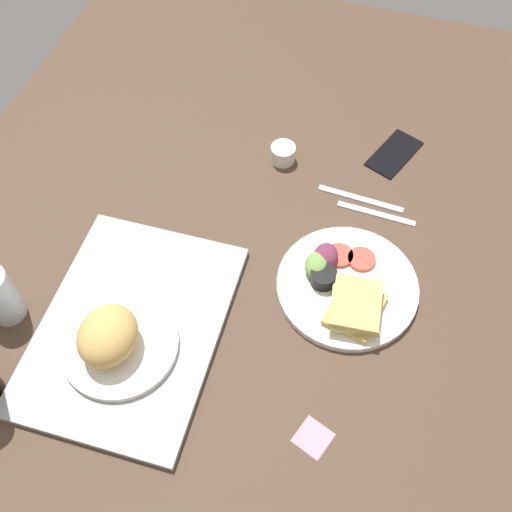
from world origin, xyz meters
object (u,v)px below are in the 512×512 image
Objects in this scene: fork at (376,213)px; sticky_note at (313,438)px; bread_plate_near at (112,339)px; knife at (361,198)px; serving_tray at (131,327)px; espresso_cup at (283,154)px; cell_phone at (394,153)px; plate_with_salad at (345,286)px.

fork is 3.04× the size of sticky_note.
knife is (48.85, -35.43, -5.02)cm from bread_plate_near.
serving_tray reaches higher than sticky_note.
cell_phone is at bearing -69.06° from espresso_cup.
knife is (23.66, 1.58, -1.49)cm from plate_with_salad.
cell_phone is at bearing -89.89° from fork.
bread_plate_near is at bearing 51.36° from fork.
fork reaches higher than sticky_note.
fork is (40.86, -38.86, -0.55)cm from serving_tray.
plate_with_salad is at bearing -144.74° from espresso_cup.
bread_plate_near reaches higher than espresso_cup.
serving_tray is at bearing 168.31° from cell_phone.
bread_plate_near reaches higher than serving_tray.
fork is (-9.05, -23.43, -1.75)cm from espresso_cup.
bread_plate_near is at bearing 173.45° from serving_tray.
espresso_cup is 0.33× the size of fork.
plate_with_salad reaches higher than sticky_note.
knife is at bearing -174.81° from cell_phone.
cell_phone is (64.10, -40.05, -4.87)cm from bread_plate_near.
sticky_note is at bearing 96.22° from knife.
serving_tray is at bearing 48.49° from fork.
plate_with_salad is 4.96× the size of espresso_cup.
serving_tray is at bearing 54.58° from knife.
bread_plate_near reaches higher than fork.
serving_tray is at bearing 75.61° from sticky_note.
cell_phone is (59.11, -39.48, -0.40)cm from serving_tray.
espresso_cup is 25.80cm from cell_phone.
bread_plate_near is at bearing 57.10° from knife.
espresso_cup is at bearing -16.25° from bread_plate_near.
cell_phone is (9.20, -24.05, -1.60)cm from espresso_cup.
serving_tray is 2.65× the size of fork.
sticky_note is (-50.56, 1.05, -0.19)cm from fork.
sticky_note is at bearing -104.39° from serving_tray.
serving_tray reaches higher than knife.
cell_phone is 68.83cm from sticky_note.
bread_plate_near reaches higher than cell_phone.
bread_plate_near is at bearing 163.75° from espresso_cup.
plate_with_salad is 1.93× the size of cell_phone.
bread_plate_near is 60.68cm from fork.
serving_tray is 56.02cm from knife.
plate_with_salad is (20.19, -36.44, 0.94)cm from serving_tray.
bread_plate_near is 1.13× the size of knife.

